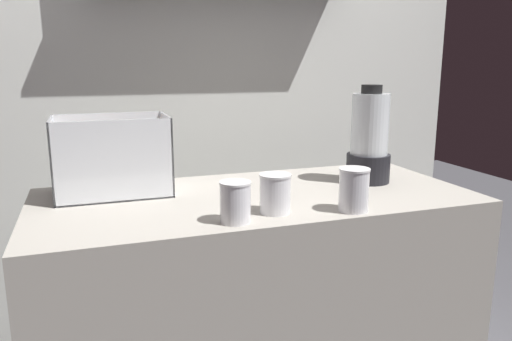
# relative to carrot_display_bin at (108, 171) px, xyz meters

# --- Properties ---
(counter) EXTENTS (1.40, 0.64, 0.90)m
(counter) POSITION_rel_carrot_display_bin_xyz_m (0.45, -0.16, -0.53)
(counter) COLOR #9E998E
(counter) RESTS_ON ground_plane
(back_wall_unit) EXTENTS (2.60, 0.24, 2.50)m
(back_wall_unit) POSITION_rel_carrot_display_bin_xyz_m (0.45, 0.61, 0.29)
(back_wall_unit) COLOR silver
(back_wall_unit) RESTS_ON ground_plane
(carrot_display_bin) EXTENTS (0.36, 0.24, 0.25)m
(carrot_display_bin) POSITION_rel_carrot_display_bin_xyz_m (0.00, 0.00, 0.00)
(carrot_display_bin) COLOR white
(carrot_display_bin) RESTS_ON counter
(blender_pitcher) EXTENTS (0.15, 0.15, 0.34)m
(blender_pitcher) POSITION_rel_carrot_display_bin_xyz_m (0.89, -0.12, 0.07)
(blender_pitcher) COLOR black
(blender_pitcher) RESTS_ON counter
(juice_cup_carrot_far_left) EXTENTS (0.09, 0.09, 0.11)m
(juice_cup_carrot_far_left) POSITION_rel_carrot_display_bin_xyz_m (0.31, -0.41, -0.03)
(juice_cup_carrot_far_left) COLOR white
(juice_cup_carrot_far_left) RESTS_ON counter
(juice_cup_pomegranate_left) EXTENTS (0.09, 0.09, 0.11)m
(juice_cup_pomegranate_left) POSITION_rel_carrot_display_bin_xyz_m (0.44, -0.36, -0.03)
(juice_cup_pomegranate_left) COLOR white
(juice_cup_pomegranate_left) RESTS_ON counter
(juice_cup_orange_middle) EXTENTS (0.09, 0.09, 0.13)m
(juice_cup_orange_middle) POSITION_rel_carrot_display_bin_xyz_m (0.66, -0.42, -0.02)
(juice_cup_orange_middle) COLOR white
(juice_cup_orange_middle) RESTS_ON counter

